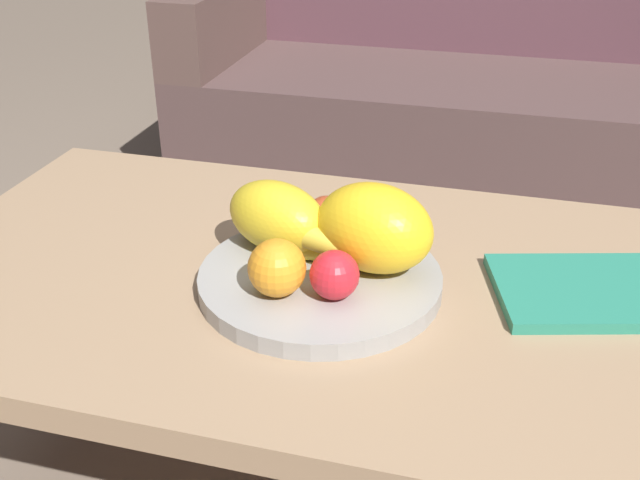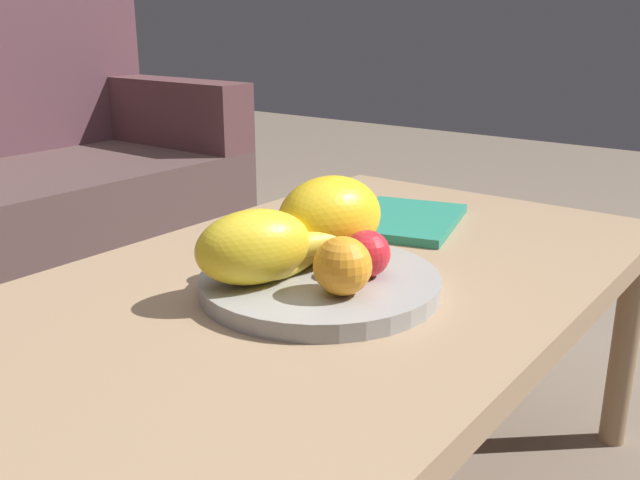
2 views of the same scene
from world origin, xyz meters
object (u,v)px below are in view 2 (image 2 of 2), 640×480
Objects in this scene: melon_smaller_beside at (328,217)px; banana_bunch at (296,252)px; apple_front at (251,242)px; orange_front at (342,266)px; fruit_bowl at (320,283)px; melon_large_front at (254,247)px; apple_left at (367,254)px; coffee_table at (311,310)px; magazine at (405,220)px.

melon_smaller_beside reaches higher than banana_bunch.
orange_front is at bearing -96.39° from apple_front.
orange_front is at bearing -120.89° from fruit_bowl.
melon_large_front is 0.07m from banana_bunch.
fruit_bowl is at bearing 121.90° from apple_left.
coffee_table is 19.63× the size of apple_left.
melon_smaller_beside is 1.01× the size of banana_bunch.
fruit_bowl is at bearing -123.39° from coffee_table.
coffee_table is 0.16m from orange_front.
apple_left is (0.11, -0.11, -0.02)m from melon_large_front.
coffee_table is 0.13m from apple_front.
orange_front is (-0.11, -0.10, -0.02)m from melon_smaller_beside.
magazine is at bearing 21.73° from apple_left.
apple_front is 0.24× the size of magazine.
orange_front is at bearing -136.36° from melon_smaller_beside.
apple_front is 0.17m from apple_left.
coffee_table is 0.16m from melon_large_front.
apple_left is at bearing -71.81° from apple_front.
apple_left reaches higher than apple_front.
melon_large_front reaches higher than apple_left.
melon_smaller_beside reaches higher than melon_large_front.
apple_front is 0.08m from banana_bunch.
coffee_table is at bearing 58.26° from orange_front.
apple_left is (0.03, -0.05, 0.04)m from fruit_bowl.
apple_front is 0.94× the size of apple_left.
melon_large_front is at bearing 107.59° from orange_front.
magazine is (0.36, 0.07, -0.00)m from fruit_bowl.
melon_smaller_beside is at bearing 43.64° from orange_front.
apple_left is 0.26× the size of magazine.
melon_smaller_beside is at bearing 172.02° from magazine.
fruit_bowl is 0.12m from apple_front.
melon_smaller_beside reaches higher than magazine.
melon_large_front is 0.15m from apple_left.
apple_left reaches higher than magazine.
apple_front is at bearing 100.32° from fruit_bowl.
melon_smaller_beside is 2.72× the size of apple_front.
melon_large_front reaches higher than coffee_table.
fruit_bowl is at bearing 176.14° from magazine.
fruit_bowl reaches higher than coffee_table.
coffee_table is at bearing 5.14° from banana_bunch.
banana_bunch is (-0.02, 0.03, 0.04)m from fruit_bowl.
fruit_bowl is (-0.02, -0.03, 0.06)m from coffee_table.
coffee_table is 16.68× the size of orange_front.
apple_front is (0.02, 0.18, -0.01)m from orange_front.
apple_front is (-0.09, 0.07, -0.03)m from melon_smaller_beside.
apple_left is at bearing 8.93° from orange_front.
magazine is (0.32, 0.13, -0.05)m from apple_left.
coffee_table is at bearing 171.44° from magazine.
apple_front is (-0.02, 0.11, 0.04)m from fruit_bowl.
melon_smaller_beside is (0.14, -0.02, 0.01)m from melon_large_front.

